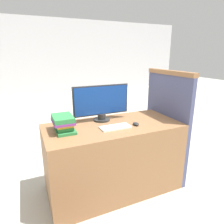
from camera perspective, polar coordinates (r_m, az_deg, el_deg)
name	(u,v)px	position (r m, az deg, el deg)	size (l,w,h in m)	color
ground_plane	(127,207)	(2.25, 4.29, -25.33)	(20.00, 20.00, 0.00)	#BCB7A8
wall_back	(43,56)	(8.30, -19.05, 14.81)	(12.00, 0.06, 2.80)	silver
desk	(113,157)	(2.28, 0.31, -12.82)	(1.44, 0.69, 0.77)	#8C603D
carrel_divider	(166,123)	(2.56, 15.24, -3.14)	(0.07, 0.77, 1.31)	#474C70
monitor	(101,103)	(2.20, -3.04, 2.68)	(0.64, 0.19, 0.40)	#282828
keyboard	(115,127)	(2.03, 0.95, -4.36)	(0.31, 0.14, 0.02)	white
mouse	(136,124)	(2.11, 6.85, -3.39)	(0.06, 0.08, 0.03)	#262626
book_stack	(64,123)	(1.97, -13.67, -3.12)	(0.20, 0.28, 0.16)	#2D7F42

